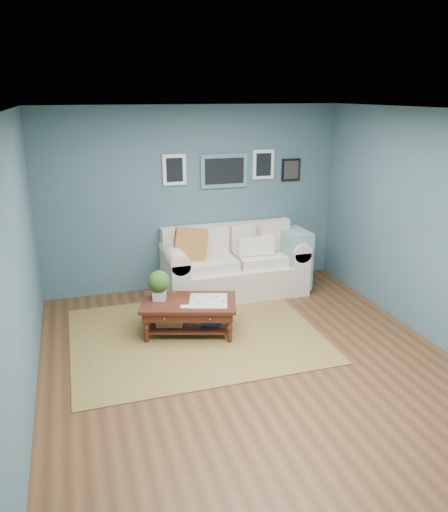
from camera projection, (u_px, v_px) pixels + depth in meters
name	position (u px, v px, depth m)	size (l,w,h in m)	color
room_shell	(251.00, 244.00, 5.19)	(5.00, 5.02, 2.70)	brown
area_rug	(195.00, 335.00, 6.16)	(2.98, 2.38, 0.01)	brown
loveseat	(239.00, 263.00, 7.42)	(2.11, 0.96, 1.08)	beige
coffee_table	(184.00, 306.00, 6.13)	(1.29, 0.98, 0.80)	#39100A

